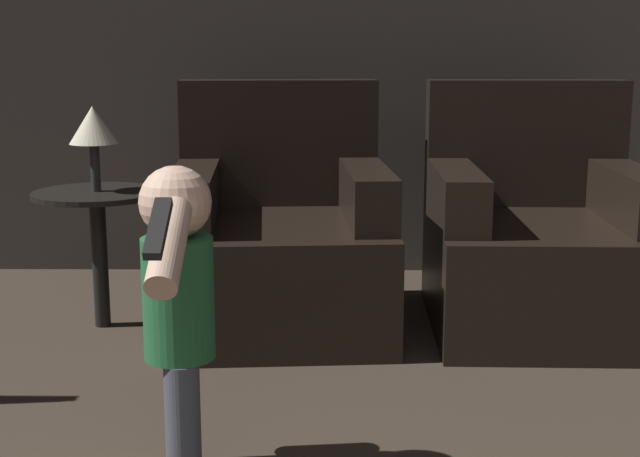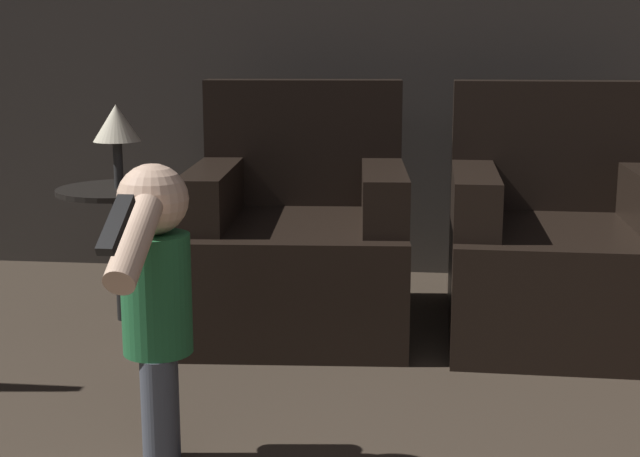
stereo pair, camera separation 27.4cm
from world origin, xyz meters
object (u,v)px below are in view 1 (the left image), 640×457
armchair_right (536,243)px  person_toddler (178,299)px  armchair_left (281,243)px  lamp (93,127)px

armchair_right → person_toddler: 1.75m
armchair_left → person_toddler: armchair_left is taller
armchair_left → person_toddler: size_ratio=1.21×
person_toddler → lamp: size_ratio=2.47×
armchair_right → person_toddler: (-1.16, -1.30, 0.15)m
armchair_right → lamp: size_ratio=2.91×
armchair_left → person_toddler: (-0.18, -1.30, 0.15)m
armchair_left → lamp: bearing=-179.4°
armchair_left → armchair_right: same height
armchair_left → armchair_right: size_ratio=1.02×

